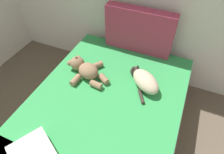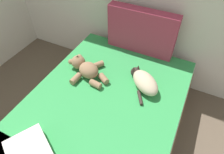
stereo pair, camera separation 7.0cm
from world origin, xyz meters
name	(u,v)px [view 1 (the left image)]	position (x,y,z in m)	size (l,w,h in m)	color
bed	(105,116)	(1.87, 3.44, 0.24)	(1.43, 1.93, 0.49)	olive
patterned_cushion	(139,31)	(1.89, 4.32, 0.75)	(0.78, 0.13, 0.51)	#A5334C
cat	(144,80)	(2.14, 3.78, 0.56)	(0.39, 0.41, 0.15)	#C6B293
teddy_bear	(85,69)	(1.53, 3.69, 0.56)	(0.51, 0.42, 0.16)	#937051
cell_phone	(150,82)	(2.19, 3.84, 0.50)	(0.16, 0.15, 0.01)	black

